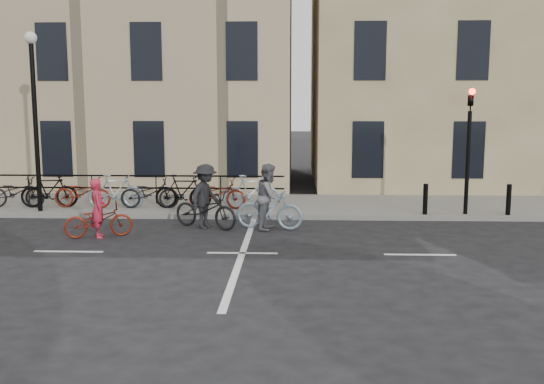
{
  "coord_description": "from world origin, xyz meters",
  "views": [
    {
      "loc": [
        1.17,
        -13.34,
        3.38
      ],
      "look_at": [
        0.6,
        2.11,
        1.1
      ],
      "focal_mm": 40.0,
      "sensor_mm": 36.0,
      "label": 1
    }
  ],
  "objects_px": {
    "cyclist_grey": "(269,203)",
    "cyclist_dark": "(206,203)",
    "traffic_light": "(469,135)",
    "cyclist_pink": "(98,217)",
    "lamp_post": "(34,99)"
  },
  "relations": [
    {
      "from": "lamp_post",
      "to": "cyclist_dark",
      "type": "height_order",
      "value": "lamp_post"
    },
    {
      "from": "cyclist_grey",
      "to": "cyclist_pink",
      "type": "bearing_deg",
      "value": 117.62
    },
    {
      "from": "cyclist_grey",
      "to": "cyclist_dark",
      "type": "height_order",
      "value": "cyclist_grey"
    },
    {
      "from": "traffic_light",
      "to": "cyclist_grey",
      "type": "relative_size",
      "value": 2.04
    },
    {
      "from": "traffic_light",
      "to": "cyclist_dark",
      "type": "relative_size",
      "value": 1.89
    },
    {
      "from": "lamp_post",
      "to": "cyclist_dark",
      "type": "xyz_separation_m",
      "value": [
        5.27,
        -1.63,
        -2.8
      ]
    },
    {
      "from": "cyclist_dark",
      "to": "cyclist_pink",
      "type": "bearing_deg",
      "value": 142.58
    },
    {
      "from": "traffic_light",
      "to": "lamp_post",
      "type": "xyz_separation_m",
      "value": [
        -12.7,
        0.06,
        1.04
      ]
    },
    {
      "from": "cyclist_pink",
      "to": "cyclist_dark",
      "type": "relative_size",
      "value": 0.86
    },
    {
      "from": "lamp_post",
      "to": "cyclist_dark",
      "type": "bearing_deg",
      "value": -17.24
    },
    {
      "from": "traffic_light",
      "to": "cyclist_pink",
      "type": "relative_size",
      "value": 2.19
    },
    {
      "from": "lamp_post",
      "to": "cyclist_grey",
      "type": "xyz_separation_m",
      "value": [
        7.0,
        -1.72,
        -2.77
      ]
    },
    {
      "from": "lamp_post",
      "to": "traffic_light",
      "type": "bearing_deg",
      "value": -0.27
    },
    {
      "from": "cyclist_pink",
      "to": "lamp_post",
      "type": "bearing_deg",
      "value": 24.56
    },
    {
      "from": "cyclist_grey",
      "to": "cyclist_dark",
      "type": "relative_size",
      "value": 0.93
    }
  ]
}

